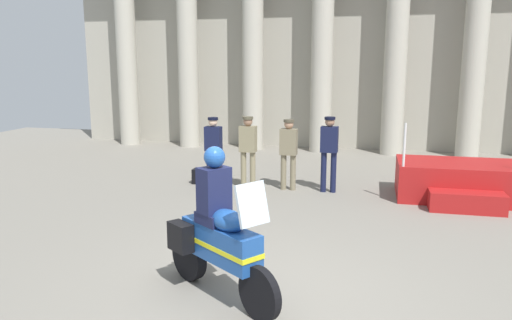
# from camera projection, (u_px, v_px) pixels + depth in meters

# --- Properties ---
(ground_plane) EXTENTS (28.00, 28.00, 0.00)m
(ground_plane) POSITION_uv_depth(u_px,v_px,m) (254.00, 298.00, 6.19)
(ground_plane) COLOR gray
(colonnade_backdrop) EXTENTS (17.79, 1.54, 7.36)m
(colonnade_backdrop) POSITION_uv_depth(u_px,v_px,m) (324.00, 30.00, 16.29)
(colonnade_backdrop) COLOR #A49F91
(colonnade_backdrop) RESTS_ON ground_plane
(reviewing_stand) EXTENTS (2.58, 2.03, 1.68)m
(reviewing_stand) POSITION_uv_depth(u_px,v_px,m) (460.00, 182.00, 10.62)
(reviewing_stand) COLOR #A51919
(reviewing_stand) RESTS_ON ground_plane
(officer_in_row_0) EXTENTS (0.39, 0.24, 1.64)m
(officer_in_row_0) POSITION_uv_depth(u_px,v_px,m) (213.00, 146.00, 11.65)
(officer_in_row_0) COLOR #141938
(officer_in_row_0) RESTS_ON ground_plane
(officer_in_row_1) EXTENTS (0.39, 0.24, 1.68)m
(officer_in_row_1) POSITION_uv_depth(u_px,v_px,m) (248.00, 147.00, 11.43)
(officer_in_row_1) COLOR #847A5B
(officer_in_row_1) RESTS_ON ground_plane
(officer_in_row_2) EXTENTS (0.39, 0.24, 1.63)m
(officer_in_row_2) POSITION_uv_depth(u_px,v_px,m) (288.00, 149.00, 11.32)
(officer_in_row_2) COLOR #7A7056
(officer_in_row_2) RESTS_ON ground_plane
(officer_in_row_3) EXTENTS (0.39, 0.24, 1.71)m
(officer_in_row_3) POSITION_uv_depth(u_px,v_px,m) (329.00, 148.00, 11.11)
(officer_in_row_3) COLOR #141938
(officer_in_row_3) RESTS_ON ground_plane
(motorcycle_with_rider) EXTENTS (1.75, 1.35, 1.90)m
(motorcycle_with_rider) POSITION_uv_depth(u_px,v_px,m) (217.00, 235.00, 6.10)
(motorcycle_with_rider) COLOR black
(motorcycle_with_rider) RESTS_ON ground_plane
(briefcase_on_ground) EXTENTS (0.10, 0.32, 0.36)m
(briefcase_on_ground) POSITION_uv_depth(u_px,v_px,m) (196.00, 176.00, 12.12)
(briefcase_on_ground) COLOR black
(briefcase_on_ground) RESTS_ON ground_plane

